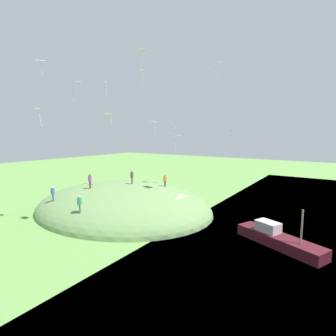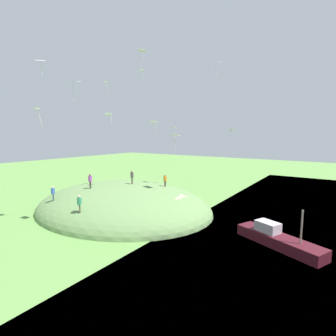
{
  "view_description": "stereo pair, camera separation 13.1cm",
  "coord_description": "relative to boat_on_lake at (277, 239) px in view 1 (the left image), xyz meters",
  "views": [
    {
      "loc": [
        -16.03,
        24.97,
        9.71
      ],
      "look_at": [
        0.46,
        0.44,
        5.84
      ],
      "focal_mm": 27.08,
      "sensor_mm": 36.0,
      "label": 1
    },
    {
      "loc": [
        -16.14,
        24.9,
        9.71
      ],
      "look_at": [
        0.46,
        0.44,
        5.84
      ],
      "focal_mm": 27.08,
      "sensor_mm": 36.0,
      "label": 2
    }
  ],
  "objects": [
    {
      "name": "ground_plane",
      "position": [
        12.14,
        -1.91,
        -0.63
      ],
      "size": [
        160.0,
        160.0,
        0.0
      ],
      "primitive_type": "plane",
      "color": "#5E8D43"
    },
    {
      "name": "grass_hill",
      "position": [
        19.26,
        -0.66,
        -0.63
      ],
      "size": [
        24.28,
        20.04,
        6.7
      ],
      "primitive_type": "ellipsoid",
      "color": "#63864E",
      "rests_on": "ground_plane"
    },
    {
      "name": "boat_on_lake",
      "position": [
        0.0,
        0.0,
        0.0
      ],
      "size": [
        7.88,
        4.95,
        3.79
      ],
      "rotation": [
        0.0,
        0.0,
        5.86
      ],
      "color": "#44121B",
      "rests_on": "lake_water"
    },
    {
      "name": "person_on_hilltop",
      "position": [
        18.19,
        -1.34,
        3.83
      ],
      "size": [
        0.52,
        0.52,
        1.78
      ],
      "rotation": [
        0.0,
        0.0,
        2.02
      ],
      "color": "#403129",
      "rests_on": "grass_hill"
    },
    {
      "name": "person_watching_kites",
      "position": [
        14.84,
        -4.08,
        3.27
      ],
      "size": [
        0.58,
        0.58,
        1.6
      ],
      "rotation": [
        0.0,
        0.0,
        0.52
      ],
      "color": "#5C474C",
      "rests_on": "grass_hill"
    },
    {
      "name": "person_walking_path",
      "position": [
        17.38,
        7.44,
        2.38
      ],
      "size": [
        0.6,
        0.6,
        1.78
      ],
      "rotation": [
        0.0,
        0.0,
        5.77
      ],
      "color": "brown",
      "rests_on": "grass_hill"
    },
    {
      "name": "person_near_shore",
      "position": [
        23.52,
        6.52,
        2.47
      ],
      "size": [
        0.59,
        0.59,
        1.72
      ],
      "rotation": [
        0.0,
        0.0,
        5.71
      ],
      "color": "#1C324A",
      "rests_on": "grass_hill"
    },
    {
      "name": "person_with_child",
      "position": [
        21.48,
        2.75,
        3.6
      ],
      "size": [
        0.61,
        0.61,
        1.82
      ],
      "rotation": [
        0.0,
        0.0,
        2.15
      ],
      "color": "#3A2F2E",
      "rests_on": "grass_hill"
    },
    {
      "name": "kite_0",
      "position": [
        15.64,
        -0.47,
        16.38
      ],
      "size": [
        0.78,
        0.74,
        1.48
      ],
      "color": "white"
    },
    {
      "name": "kite_1",
      "position": [
        12.2,
        -2.31,
        8.93
      ],
      "size": [
        1.26,
        0.93,
        2.12
      ],
      "color": "silver"
    },
    {
      "name": "kite_2",
      "position": [
        9.28,
        -7.83,
        17.92
      ],
      "size": [
        0.93,
        0.91,
        2.0
      ],
      "color": "white"
    },
    {
      "name": "kite_3",
      "position": [
        22.67,
        -1.38,
        15.96
      ],
      "size": [
        0.82,
        0.8,
        1.83
      ],
      "color": "white"
    },
    {
      "name": "kite_4",
      "position": [
        16.65,
        -1.84,
        19.09
      ],
      "size": [
        1.01,
        1.1,
        2.01
      ],
      "color": "silver"
    },
    {
      "name": "kite_5",
      "position": [
        18.15,
        6.8,
        14.17
      ],
      "size": [
        1.09,
        0.81,
        1.92
      ],
      "color": "white"
    },
    {
      "name": "kite_6",
      "position": [
        22.85,
        8.13,
        11.67
      ],
      "size": [
        0.78,
        0.67,
        1.95
      ],
      "color": "#F6E5CF"
    },
    {
      "name": "kite_7",
      "position": [
        24.6,
        -3.62,
        12.05
      ],
      "size": [
        1.14,
        1.13,
        1.54
      ],
      "color": "white"
    },
    {
      "name": "kite_8",
      "position": [
        7.73,
        -8.83,
        9.68
      ],
      "size": [
        0.97,
        1.0,
        1.2
      ],
      "color": "white"
    },
    {
      "name": "kite_9",
      "position": [
        18.04,
        -5.85,
        10.85
      ],
      "size": [
        1.35,
        1.19,
        2.05
      ],
      "color": "silver"
    },
    {
      "name": "kite_10",
      "position": [
        20.64,
        8.75,
        16.16
      ],
      "size": [
        1.01,
        1.03,
        1.39
      ],
      "color": "white"
    },
    {
      "name": "kite_11",
      "position": [
        14.48,
        -5.65,
        10.03
      ],
      "size": [
        1.29,
        1.35,
        1.42
      ],
      "color": "silver"
    },
    {
      "name": "mooring_post",
      "position": [
        10.08,
        -1.92,
        -0.06
      ],
      "size": [
        0.14,
        0.14,
        1.14
      ],
      "primitive_type": "cylinder",
      "color": "brown",
      "rests_on": "ground_plane"
    }
  ]
}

